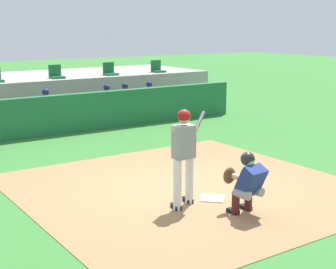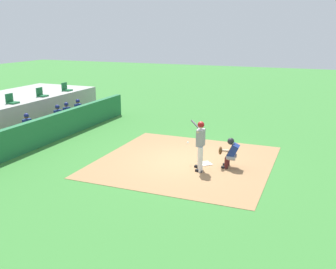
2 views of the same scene
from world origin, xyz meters
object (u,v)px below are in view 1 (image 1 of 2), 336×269
(batter_at_plate, at_px, (184,151))
(dugout_player_2, at_px, (127,101))
(stadium_seat_5, at_px, (157,69))
(stadium_seat_3, at_px, (56,75))
(home_plate, at_px, (212,198))
(catcher_crouched, at_px, (246,181))
(dugout_player_3, at_px, (151,99))
(dugout_player_0, at_px, (48,109))
(dugout_player_1, at_px, (109,103))
(stadium_seat_4, at_px, (110,72))

(batter_at_plate, height_order, dugout_player_2, batter_at_plate)
(stadium_seat_5, bearing_deg, stadium_seat_3, 180.00)
(home_plate, relative_size, catcher_crouched, 0.22)
(dugout_player_3, distance_m, stadium_seat_3, 3.51)
(dugout_player_0, bearing_deg, dugout_player_3, 0.00)
(dugout_player_2, bearing_deg, stadium_seat_3, 130.43)
(batter_at_plate, height_order, dugout_player_3, batter_at_plate)
(dugout_player_2, bearing_deg, catcher_crouched, -107.36)
(batter_at_plate, distance_m, stadium_seat_3, 10.35)
(stadium_seat_5, bearing_deg, batter_at_plate, -120.88)
(home_plate, bearing_deg, catcher_crouched, -91.28)
(home_plate, relative_size, stadium_seat_3, 0.92)
(dugout_player_1, distance_m, stadium_seat_4, 2.49)
(home_plate, bearing_deg, dugout_player_2, 70.92)
(dugout_player_0, relative_size, dugout_player_3, 1.00)
(home_plate, relative_size, dugout_player_1, 0.34)
(dugout_player_2, xyz_separation_m, stadium_seat_3, (-1.73, 2.03, 0.86))
(stadium_seat_4, bearing_deg, dugout_player_1, -119.56)
(stadium_seat_3, bearing_deg, stadium_seat_5, 0.00)
(home_plate, xyz_separation_m, dugout_player_2, (2.82, 8.14, 0.65))
(dugout_player_1, bearing_deg, stadium_seat_4, 60.44)
(home_plate, distance_m, dugout_player_3, 9.01)
(dugout_player_0, distance_m, stadium_seat_5, 5.92)
(dugout_player_0, xyz_separation_m, stadium_seat_3, (1.16, 2.03, 0.86))
(catcher_crouched, bearing_deg, stadium_seat_3, 84.33)
(batter_at_plate, relative_size, dugout_player_0, 1.39)
(batter_at_plate, bearing_deg, stadium_seat_3, 80.21)
(stadium_seat_3, relative_size, stadium_seat_5, 1.00)
(dugout_player_0, xyz_separation_m, stadium_seat_4, (3.32, 2.03, 0.86))
(catcher_crouched, distance_m, stadium_seat_4, 11.62)
(catcher_crouched, bearing_deg, dugout_player_3, 67.13)
(batter_at_plate, relative_size, stadium_seat_3, 3.76)
(catcher_crouched, height_order, stadium_seat_5, stadium_seat_5)
(dugout_player_0, distance_m, stadium_seat_3, 2.49)
(dugout_player_1, height_order, stadium_seat_4, stadium_seat_4)
(dugout_player_2, relative_size, dugout_player_3, 1.00)
(home_plate, bearing_deg, dugout_player_3, 64.93)
(dugout_player_1, bearing_deg, home_plate, -104.43)
(home_plate, relative_size, dugout_player_2, 0.34)
(stadium_seat_5, bearing_deg, home_plate, -118.02)
(catcher_crouched, relative_size, stadium_seat_5, 4.11)
(stadium_seat_4, bearing_deg, home_plate, -107.71)
(batter_at_plate, xyz_separation_m, stadium_seat_5, (6.09, 10.18, 0.50))
(dugout_player_0, xyz_separation_m, dugout_player_2, (2.89, 0.00, 0.00))
(stadium_seat_3, bearing_deg, catcher_crouched, -95.67)
(batter_at_plate, bearing_deg, dugout_player_0, 85.78)
(stadium_seat_4, bearing_deg, stadium_seat_5, 0.00)
(dugout_player_2, xyz_separation_m, dugout_player_3, (0.99, 0.00, 0.00))
(catcher_crouched, distance_m, stadium_seat_5, 12.41)
(dugout_player_0, bearing_deg, stadium_seat_3, 60.40)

